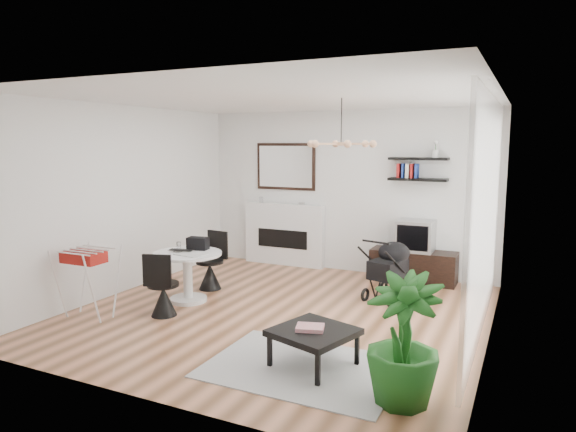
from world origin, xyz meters
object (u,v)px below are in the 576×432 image
at_px(crt_tv, 415,236).
at_px(coffee_table, 314,333).
at_px(drying_rack, 88,281).
at_px(dining_table, 188,269).
at_px(stroller, 389,272).
at_px(potted_plant, 403,340).
at_px(tv_console, 413,266).
at_px(fireplace, 284,227).

distance_m(crt_tv, coffee_table, 3.57).
distance_m(crt_tv, drying_rack, 4.77).
relative_size(dining_table, coffee_table, 1.06).
bearing_deg(drying_rack, crt_tv, 44.54).
relative_size(stroller, potted_plant, 0.80).
relative_size(tv_console, crt_tv, 2.37).
bearing_deg(dining_table, tv_console, 42.48).
xyz_separation_m(tv_console, drying_rack, (-3.30, -3.43, 0.21)).
xyz_separation_m(fireplace, stroller, (2.22, -1.21, -0.30)).
distance_m(fireplace, stroller, 2.54).
height_order(tv_console, coffee_table, tv_console).
distance_m(dining_table, potted_plant, 3.63).
distance_m(drying_rack, stroller, 3.98).
bearing_deg(coffee_table, crt_tv, 86.10).
relative_size(crt_tv, drying_rack, 0.63).
bearing_deg(fireplace, potted_plant, -53.03).
xyz_separation_m(crt_tv, potted_plant, (0.70, -3.88, -0.18)).
bearing_deg(tv_console, fireplace, 175.99).
xyz_separation_m(crt_tv, coffee_table, (-0.24, -3.54, -0.40)).
bearing_deg(potted_plant, coffee_table, 159.73).
bearing_deg(crt_tv, potted_plant, -79.79).
bearing_deg(fireplace, dining_table, -95.60).
bearing_deg(drying_rack, stroller, 35.40).
distance_m(crt_tv, stroller, 1.11).
relative_size(dining_table, stroller, 1.05).
distance_m(fireplace, drying_rack, 3.73).
xyz_separation_m(crt_tv, drying_rack, (-3.32, -3.42, -0.27)).
bearing_deg(drying_rack, fireplace, 73.54).
distance_m(fireplace, crt_tv, 2.36).
relative_size(fireplace, coffee_table, 2.45).
height_order(crt_tv, potted_plant, potted_plant).
relative_size(fireplace, potted_plant, 1.95).
xyz_separation_m(dining_table, potted_plant, (3.30, -1.53, 0.10)).
bearing_deg(dining_table, fireplace, 84.40).
bearing_deg(tv_console, crt_tv, -10.74).
height_order(crt_tv, dining_table, crt_tv).
height_order(crt_tv, coffee_table, crt_tv).
height_order(fireplace, coffee_table, fireplace).
bearing_deg(stroller, dining_table, -136.85).
bearing_deg(drying_rack, tv_console, 44.71).
relative_size(fireplace, stroller, 2.43).
bearing_deg(fireplace, stroller, -28.66).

